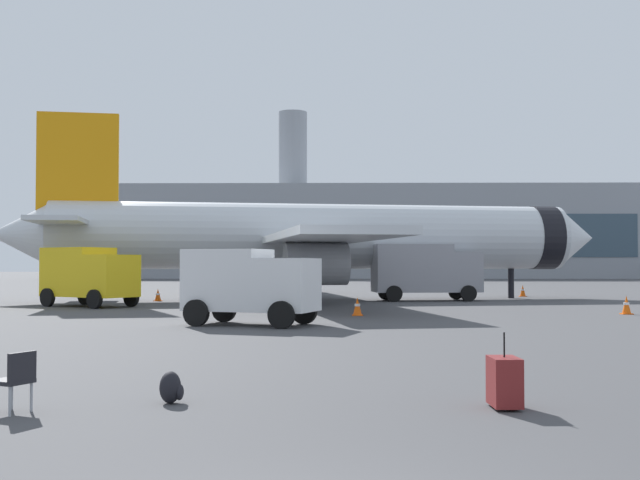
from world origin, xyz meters
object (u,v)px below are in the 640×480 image
Objects in this scene: cargo_van at (249,283)px; safety_cone_outer at (158,295)px; safety_cone_mid at (357,307)px; airplane_at_gate at (313,237)px; service_truck at (89,274)px; gate_chair at (15,378)px; safety_cone_near at (626,305)px; traveller_backpack at (171,388)px; fuel_truck at (425,269)px; safety_cone_far at (523,291)px; rolling_suitcase at (504,382)px.

cargo_van is 7.00× the size of safety_cone_outer.
safety_cone_mid is at bearing 52.63° from cargo_van.
airplane_at_gate reaches higher than service_truck.
gate_chair reaches higher than safety_cone_mid.
safety_cone_near is at bearing -44.23° from airplane_at_gate.
safety_cone_mid is at bearing -81.39° from airplane_at_gate.
gate_chair is (-16.71, -21.85, 0.12)m from safety_cone_near.
service_truck is 28.36m from gate_chair.
gate_chair is at bearing -95.94° from cargo_van.
safety_cone_near is 1.61× the size of traveller_backpack.
airplane_at_gate is 19.19m from cargo_van.
airplane_at_gate is 46.02× the size of safety_cone_near.
gate_chair is at bearing -80.90° from safety_cone_outer.
cargo_van is 16.26m from safety_cone_near.
airplane_at_gate is at bearing 10.76° from safety_cone_outer.
gate_chair is at bearing -106.11° from fuel_truck.
safety_cone_near is (24.15, -5.50, -1.23)m from service_truck.
airplane_at_gate is 14.55m from safety_cone_far.
service_truck is 6.09× the size of gate_chair.
fuel_truck reaches higher than gate_chair.
rolling_suitcase is at bearing -85.96° from safety_cone_mid.
traveller_backpack is (-1.36, -34.00, -3.42)m from airplane_at_gate.
safety_cone_mid is 0.68× the size of rolling_suitcase.
traveller_backpack is at bearing -110.74° from safety_cone_far.
safety_cone_near is at bearing 55.12° from traveller_backpack.
airplane_at_gate is 18.87m from safety_cone_near.
safety_cone_mid is 20.48m from rolling_suitcase.
rolling_suitcase is 6.96m from gate_chair.
cargo_van is 6.47× the size of safety_cone_mid.
safety_cone_far is 0.68× the size of rolling_suitcase.
safety_cone_near is at bearing 4.96° from safety_cone_mid.
airplane_at_gate reaches higher than safety_cone_near.
cargo_van reaches higher than safety_cone_mid.
safety_cone_mid is 21.84m from safety_cone_far.
airplane_at_gate is at bearing 98.61° from safety_cone_mid.
safety_cone_far is at bearing 59.06° from safety_cone_mid.
safety_cone_far is 41.49m from traveller_backpack.
service_truck reaches higher than safety_cone_far.
safety_cone_mid is 21.59m from gate_chair.
gate_chair reaches higher than safety_cone_outer.
fuel_truck is 13.72m from safety_cone_mid.
safety_cone_near reaches higher than safety_cone_far.
safety_cone_outer is 34.92m from rolling_suitcase.
fuel_truck is at bearing 120.05° from safety_cone_near.
safety_cone_near is 1.13× the size of safety_cone_outer.
traveller_backpack is (-3.47, -20.07, -0.13)m from safety_cone_mid.
gate_chair is (-3.39, -34.81, -3.16)m from airplane_at_gate.
safety_cone_far is (6.96, 5.77, -1.40)m from fuel_truck.
airplane_at_gate reaches higher than rolling_suitcase.
fuel_truck reaches higher than service_truck.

